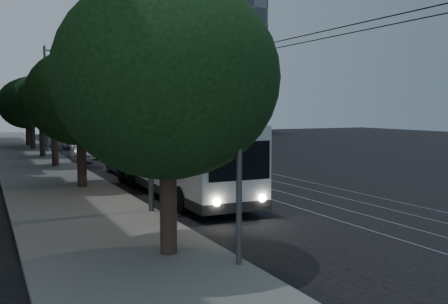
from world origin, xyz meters
TOP-DOWN VIEW (x-y plane):
  - ground at (0.00, 0.00)m, footprint 120.00×120.00m
  - sidewalk at (-7.50, 20.00)m, footprint 5.00×90.00m
  - tram_rails at (2.50, 20.00)m, footprint 4.52×90.00m
  - overhead_wires at (-4.97, 20.00)m, footprint 2.23×90.00m
  - building_distant_right at (18.00, 55.00)m, footprint 22.00×18.00m
  - trolleybus at (-2.90, 0.86)m, footprint 2.83×12.83m
  - pickup_silver at (-2.70, 8.00)m, footprint 2.80×5.76m
  - car_white_a at (-4.30, 16.81)m, footprint 1.95×3.86m
  - car_white_b at (-2.81, 19.50)m, footprint 1.86×4.45m
  - car_white_c at (-2.70, 24.60)m, footprint 2.78×4.09m
  - car_white_d at (-2.91, 29.50)m, footprint 1.72×3.78m
  - tree_0 at (-6.50, -8.37)m, footprint 5.71×5.71m
  - tree_1 at (-6.50, 3.93)m, footprint 5.08×5.08m
  - tree_2 at (-6.50, 13.59)m, footprint 4.39×4.39m
  - tree_3 at (-6.50, 20.96)m, footprint 4.61×4.61m
  - tree_4 at (-6.50, 29.03)m, footprint 5.08×5.08m
  - tree_5 at (-6.50, 34.28)m, footprint 5.71×5.71m
  - streetlamp_near at (-4.83, -3.00)m, footprint 2.68×0.44m
  - streetlamp_far at (-5.25, 25.41)m, footprint 2.27×0.44m

SIDE VIEW (x-z plane):
  - ground at x=0.00m, z-range 0.00..0.00m
  - tram_rails at x=2.50m, z-range 0.00..0.02m
  - sidewalk at x=-7.50m, z-range 0.00..0.15m
  - car_white_d at x=-2.91m, z-range 0.00..1.26m
  - car_white_a at x=-4.30m, z-range 0.00..1.26m
  - car_white_c at x=-2.70m, z-range 0.00..1.28m
  - car_white_b at x=-2.81m, z-range 0.00..1.29m
  - pickup_silver at x=-2.70m, z-range 0.00..1.58m
  - trolleybus at x=-2.90m, z-range -1.06..4.57m
  - overhead_wires at x=-4.97m, z-range 0.47..6.47m
  - tree_5 at x=-6.50m, z-range 0.91..7.88m
  - tree_1 at x=-6.50m, z-range 1.06..7.76m
  - tree_3 at x=-6.50m, z-range 1.19..7.75m
  - tree_2 at x=-6.50m, z-range 1.24..7.71m
  - tree_4 at x=-6.50m, z-range 1.13..7.98m
  - tree_0 at x=-6.50m, z-range 1.04..8.28m
  - streetlamp_far at x=-5.25m, z-range 0.99..10.26m
  - streetlamp_near at x=-4.83m, z-range 1.08..12.34m
  - building_distant_right at x=18.00m, z-range 0.00..24.00m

